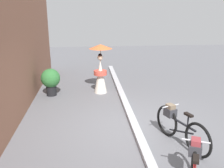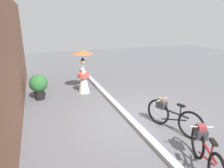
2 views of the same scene
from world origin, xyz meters
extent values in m
plane|color=slate|center=(0.00, 0.00, 0.00)|extent=(30.00, 30.00, 0.00)
cube|color=#B2B2B7|center=(0.00, 0.00, 0.06)|extent=(14.00, 0.20, 0.12)
torus|color=black|center=(-2.11, -0.70, 0.39)|extent=(0.73, 0.37, 0.77)
cube|color=maroon|center=(-2.59, -0.49, 0.55)|extent=(0.81, 0.38, 0.04)
cylinder|color=maroon|center=(-2.75, -0.42, 0.68)|extent=(0.03, 0.03, 0.32)
cube|color=black|center=(-2.75, -0.42, 0.84)|extent=(0.24, 0.17, 0.05)
cylinder|color=silver|center=(-2.21, -0.66, 0.82)|extent=(0.22, 0.45, 0.03)
cube|color=#333338|center=(-2.21, -0.66, 0.66)|extent=(0.33, 0.31, 0.20)
cube|color=maroon|center=(-2.21, -0.66, 0.79)|extent=(0.25, 0.23, 0.14)
torus|color=black|center=(-0.46, -0.71, 0.39)|extent=(0.75, 0.32, 0.77)
torus|color=black|center=(-1.46, -1.08, 0.39)|extent=(0.75, 0.32, 0.77)
cube|color=black|center=(-0.96, -0.89, 0.55)|extent=(0.85, 0.34, 0.04)
cube|color=black|center=(-0.96, -0.89, 0.34)|extent=(0.74, 0.29, 0.28)
cylinder|color=black|center=(-1.14, -0.96, 0.67)|extent=(0.03, 0.03, 0.32)
cube|color=black|center=(-1.14, -0.96, 0.83)|extent=(0.24, 0.16, 0.05)
cylinder|color=silver|center=(-0.56, -0.75, 0.82)|extent=(0.19, 0.46, 0.03)
cube|color=#333338|center=(-0.56, -0.75, 0.66)|extent=(0.32, 0.30, 0.20)
cube|color=#72604C|center=(-0.56, -0.75, 0.79)|extent=(0.24, 0.22, 0.14)
cone|color=silver|center=(3.02, 0.74, 0.62)|extent=(0.48, 0.48, 1.24)
cylinder|color=#D14C3D|center=(3.02, 0.74, 0.77)|extent=(0.49, 0.49, 0.16)
sphere|color=beige|center=(3.02, 0.74, 1.34)|extent=(0.20, 0.20, 0.20)
sphere|color=black|center=(3.02, 0.74, 1.41)|extent=(0.15, 0.15, 0.15)
cylinder|color=olive|center=(3.08, 0.72, 1.46)|extent=(0.02, 0.02, 0.55)
cone|color=orange|center=(3.08, 0.72, 1.74)|extent=(0.85, 0.85, 0.16)
cylinder|color=black|center=(2.86, 2.55, 0.19)|extent=(0.37, 0.37, 0.38)
sphere|color=#2D6B33|center=(2.86, 2.55, 0.65)|extent=(0.69, 0.69, 0.69)
sphere|color=#2D6B33|center=(3.04, 2.45, 0.57)|extent=(0.38, 0.38, 0.38)
camera|label=1|loc=(-5.91, 1.19, 3.05)|focal=39.72mm
camera|label=2|loc=(-5.21, 2.52, 3.04)|focal=32.92mm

